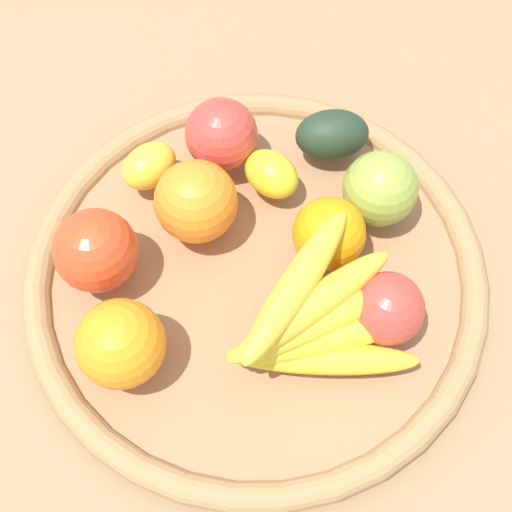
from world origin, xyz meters
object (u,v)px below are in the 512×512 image
(lemon_0, at_px, (149,166))
(lemon_1, at_px, (271,174))
(orange_0, at_px, (122,346))
(banana_bunch, at_px, (315,322))
(avocado, at_px, (332,135))
(apple_3, at_px, (221,134))
(orange_2, at_px, (329,233))
(apple_2, at_px, (387,309))
(apple_0, at_px, (96,251))
(apple_1, at_px, (380,189))
(orange_1, at_px, (196,201))

(lemon_0, height_order, lemon_1, same)
(orange_0, xyz_separation_m, banana_bunch, (0.09, 0.14, 0.00))
(avocado, bearing_deg, lemon_0, -118.66)
(banana_bunch, distance_m, apple_3, 0.23)
(orange_2, bearing_deg, apple_2, -7.82)
(banana_bunch, xyz_separation_m, apple_3, (-0.22, 0.07, -0.00))
(orange_2, distance_m, avocado, 0.13)
(apple_2, relative_size, banana_bunch, 0.38)
(apple_2, xyz_separation_m, banana_bunch, (-0.03, -0.06, 0.01))
(lemon_1, distance_m, apple_3, 0.07)
(apple_3, bearing_deg, avocado, 54.56)
(apple_2, xyz_separation_m, orange_2, (-0.09, 0.01, 0.00))
(orange_0, bearing_deg, apple_0, 159.66)
(banana_bunch, xyz_separation_m, lemon_1, (-0.15, 0.08, -0.02))
(banana_bunch, relative_size, avocado, 2.28)
(orange_2, bearing_deg, apple_0, -124.25)
(apple_2, distance_m, orange_0, 0.23)
(apple_2, bearing_deg, apple_1, 138.44)
(banana_bunch, xyz_separation_m, avocado, (-0.15, 0.16, -0.02))
(apple_2, height_order, banana_bunch, banana_bunch)
(apple_3, xyz_separation_m, avocado, (0.07, 0.09, -0.01))
(orange_0, distance_m, apple_3, 0.24)
(apple_0, bearing_deg, lemon_0, 120.44)
(apple_3, bearing_deg, orange_0, -58.71)
(orange_1, height_order, orange_2, orange_1)
(apple_0, relative_size, banana_bunch, 0.45)
(orange_0, xyz_separation_m, apple_0, (-0.09, 0.03, 0.00))
(apple_1, distance_m, banana_bunch, 0.16)
(lemon_0, relative_size, orange_2, 0.85)
(avocado, bearing_deg, apple_3, -125.44)
(apple_2, bearing_deg, apple_3, 178.44)
(orange_1, bearing_deg, apple_0, -99.18)
(apple_1, relative_size, orange_0, 0.94)
(apple_2, height_order, lemon_1, apple_2)
(orange_1, relative_size, apple_0, 1.03)
(apple_3, bearing_deg, apple_0, -79.16)
(apple_0, bearing_deg, apple_3, 100.84)
(lemon_0, height_order, orange_2, orange_2)
(banana_bunch, height_order, lemon_1, banana_bunch)
(orange_0, height_order, apple_3, orange_0)
(apple_3, bearing_deg, lemon_1, 12.97)
(orange_0, height_order, lemon_1, orange_0)
(orange_0, bearing_deg, apple_2, 59.57)
(lemon_0, xyz_separation_m, orange_2, (0.18, 0.08, 0.01))
(lemon_0, distance_m, orange_2, 0.20)
(apple_2, distance_m, avocado, 0.21)
(lemon_0, relative_size, orange_0, 0.76)
(apple_2, bearing_deg, orange_2, 172.18)
(lemon_1, height_order, avocado, avocado)
(apple_2, distance_m, apple_1, 0.13)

